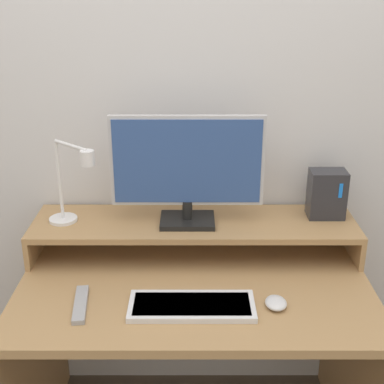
% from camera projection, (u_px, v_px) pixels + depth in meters
% --- Properties ---
extents(wall_back, '(6.00, 0.05, 2.50)m').
position_uv_depth(wall_back, '(195.00, 98.00, 1.96)').
color(wall_back, silver).
rests_on(wall_back, ground_plane).
extents(desk, '(1.17, 0.72, 0.71)m').
position_uv_depth(desk, '(195.00, 332.00, 1.87)').
color(desk, '#A87F51').
rests_on(desk, ground_plane).
extents(monitor_shelf, '(1.17, 0.30, 0.13)m').
position_uv_depth(monitor_shelf, '(195.00, 225.00, 1.95)').
color(monitor_shelf, '#A87F51').
rests_on(monitor_shelf, desk).
extents(monitor, '(0.53, 0.15, 0.39)m').
position_uv_depth(monitor, '(188.00, 167.00, 1.85)').
color(monitor, black).
rests_on(monitor, monitor_shelf).
extents(desk_lamp, '(0.20, 0.18, 0.31)m').
position_uv_depth(desk_lamp, '(72.00, 187.00, 1.84)').
color(desk_lamp, silver).
rests_on(desk_lamp, monitor_shelf).
extents(router_dock, '(0.13, 0.09, 0.18)m').
position_uv_depth(router_dock, '(327.00, 194.00, 1.94)').
color(router_dock, '#28282D').
rests_on(router_dock, monitor_shelf).
extents(keyboard, '(0.39, 0.16, 0.02)m').
position_uv_depth(keyboard, '(192.00, 306.00, 1.64)').
color(keyboard, silver).
rests_on(keyboard, desk).
extents(mouse, '(0.07, 0.08, 0.03)m').
position_uv_depth(mouse, '(276.00, 303.00, 1.65)').
color(mouse, silver).
rests_on(mouse, desk).
extents(remote_control, '(0.06, 0.20, 0.02)m').
position_uv_depth(remote_control, '(81.00, 304.00, 1.65)').
color(remote_control, '#99999E').
rests_on(remote_control, desk).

